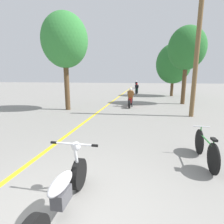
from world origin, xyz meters
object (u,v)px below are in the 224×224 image
object	(u,v)px
motorcycle_rider_lead	(130,100)
motorcycle_foreground	(62,192)
motorcycle_rider_far	(136,85)
motorcycle_rider_mid	(137,90)
roadside_tree_right_far	(173,64)
utility_pole	(198,45)
roadside_tree_left	(65,41)
bicycle_parked	(206,148)
roadside_tree_right_near	(187,49)

from	to	relation	value
motorcycle_rider_lead	motorcycle_foreground	bearing A→B (deg)	-90.98
motorcycle_foreground	motorcycle_rider_far	world-z (taller)	motorcycle_rider_far
motorcycle_rider_mid	roadside_tree_right_far	bearing A→B (deg)	-26.87
utility_pole	roadside_tree_left	xyz separation A→B (m)	(-7.65, 0.64, 0.58)
bicycle_parked	utility_pole	bearing A→B (deg)	79.84
motorcycle_rider_mid	bicycle_parked	world-z (taller)	motorcycle_rider_mid
roadside_tree_right_far	motorcycle_rider_mid	xyz separation A→B (m)	(-4.07, 2.06, -3.06)
motorcycle_rider_lead	bicycle_parked	size ratio (longest dim) A/B	1.16
roadside_tree_right_near	motorcycle_rider_lead	world-z (taller)	roadside_tree_right_near
motorcycle_foreground	roadside_tree_right_far	bearing A→B (deg)	77.30
motorcycle_rider_lead	roadside_tree_right_far	bearing A→B (deg)	63.53
utility_pole	motorcycle_foreground	world-z (taller)	utility_pole
utility_pole	bicycle_parked	world-z (taller)	utility_pole
utility_pole	roadside_tree_left	distance (m)	7.70
bicycle_parked	motorcycle_rider_far	bearing A→B (deg)	96.29
utility_pole	motorcycle_rider_lead	world-z (taller)	utility_pole
motorcycle_foreground	motorcycle_rider_mid	xyz separation A→B (m)	(0.15, 20.77, 0.12)
motorcycle_rider_far	motorcycle_rider_mid	bearing A→B (deg)	-86.76
utility_pole	motorcycle_rider_lead	bearing A→B (deg)	143.56
roadside_tree_right_near	bicycle_parked	distance (m)	11.18
roadside_tree_left	motorcycle_rider_far	world-z (taller)	roadside_tree_left
motorcycle_rider_far	bicycle_parked	xyz separation A→B (m)	(3.29, -29.87, -0.15)
roadside_tree_right_far	roadside_tree_left	distance (m)	12.97
roadside_tree_right_far	motorcycle_rider_lead	bearing A→B (deg)	-116.47
roadside_tree_right_near	motorcycle_rider_lead	size ratio (longest dim) A/B	2.88
utility_pole	motorcycle_rider_mid	world-z (taller)	utility_pole
roadside_tree_left	motorcycle_rider_far	distance (m)	24.14
motorcycle_rider_far	roadside_tree_right_near	bearing A→B (deg)	-76.30
motorcycle_foreground	motorcycle_rider_lead	bearing A→B (deg)	89.02
utility_pole	roadside_tree_right_far	size ratio (longest dim) A/B	1.28
roadside_tree_right_far	utility_pole	bearing A→B (deg)	-92.18
utility_pole	roadside_tree_left	size ratio (longest dim) A/B	1.21
motorcycle_rider_lead	roadside_tree_left	bearing A→B (deg)	-153.25
motorcycle_rider_mid	roadside_tree_right_near	bearing A→B (deg)	-63.10
roadside_tree_left	motorcycle_rider_lead	bearing A→B (deg)	26.75
roadside_tree_right_near	motorcycle_rider_mid	bearing A→B (deg)	116.90
utility_pole	motorcycle_foreground	bearing A→B (deg)	-115.63
motorcycle_foreground	motorcycle_rider_lead	size ratio (longest dim) A/B	1.00
roadside_tree_right_far	motorcycle_foreground	distance (m)	19.44
roadside_tree_right_far	motorcycle_rider_far	world-z (taller)	roadside_tree_right_far
utility_pole	roadside_tree_right_near	size ratio (longest dim) A/B	1.24
motorcycle_foreground	motorcycle_rider_far	bearing A→B (deg)	90.89
utility_pole	motorcycle_rider_far	xyz separation A→B (m)	(-4.30, 24.24, -3.26)
motorcycle_rider_mid	bicycle_parked	bearing A→B (deg)	-81.84
motorcycle_foreground	bicycle_parked	size ratio (longest dim) A/B	1.16
roadside_tree_right_near	motorcycle_rider_lead	bearing A→B (deg)	-153.16
motorcycle_foreground	bicycle_parked	distance (m)	3.62
roadside_tree_left	motorcycle_rider_mid	size ratio (longest dim) A/B	2.97
motorcycle_rider_mid	motorcycle_rider_far	distance (m)	11.42
roadside_tree_left	motorcycle_rider_far	xyz separation A→B (m)	(3.35, 23.59, -3.84)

